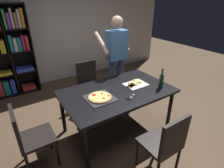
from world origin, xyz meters
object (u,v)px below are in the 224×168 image
wine_bottle (161,80)px  chair_left_end (28,135)px  chair_near_camera (165,142)px  kitchen_scissors (130,98)px  person_serving_pizza (116,57)px  pepperoni_pizza_on_tray (100,97)px  chair_far_side (89,81)px  dining_table (117,94)px

wine_bottle → chair_left_end: bearing=171.9°
chair_near_camera → kitchen_scissors: size_ratio=4.59×
person_serving_pizza → pepperoni_pizza_on_tray: size_ratio=4.48×
chair_far_side → kitchen_scissors: bearing=-89.1°
dining_table → kitchen_scissors: (0.02, -0.29, 0.07)m
chair_left_end → wine_bottle: (1.97, -0.28, 0.36)m
pepperoni_pizza_on_tray → wine_bottle: wine_bottle is taller
dining_table → chair_near_camera: 1.02m
chair_near_camera → dining_table: bearing=90.0°
chair_far_side → wine_bottle: (0.64, -1.28, 0.36)m
pepperoni_pizza_on_tray → chair_near_camera: bearing=-70.1°
chair_near_camera → chair_left_end: same height
pepperoni_pizza_on_tray → kitchen_scissors: bearing=-32.9°
wine_bottle → chair_near_camera: bearing=-131.7°
chair_left_end → person_serving_pizza: person_serving_pizza is taller
dining_table → pepperoni_pizza_on_tray: pepperoni_pizza_on_tray is taller
chair_left_end → kitchen_scissors: (1.35, -0.29, 0.24)m
wine_bottle → pepperoni_pizza_on_tray: bearing=167.3°
chair_left_end → pepperoni_pizza_on_tray: bearing=-3.5°
chair_left_end → person_serving_pizza: bearing=23.1°
kitchen_scissors → chair_near_camera: bearing=-91.6°
chair_far_side → wine_bottle: size_ratio=2.85×
chair_left_end → dining_table: bearing=0.0°
chair_near_camera → pepperoni_pizza_on_tray: size_ratio=2.31×
dining_table → person_serving_pizza: (0.51, 0.78, 0.32)m
dining_table → chair_left_end: 1.34m
chair_near_camera → chair_left_end: 1.66m
chair_far_side → person_serving_pizza: 0.74m
wine_bottle → dining_table: bearing=156.3°
person_serving_pizza → wine_bottle: size_ratio=5.54×
person_serving_pizza → pepperoni_pizza_on_tray: 1.22m
chair_near_camera → wine_bottle: 1.03m
dining_table → chair_far_side: chair_far_side is taller
chair_near_camera → pepperoni_pizza_on_tray: chair_near_camera is taller
chair_left_end → person_serving_pizza: 2.05m
dining_table → chair_far_side: size_ratio=1.87×
chair_far_side → chair_left_end: size_ratio=1.00×
chair_near_camera → wine_bottle: size_ratio=2.85×
chair_near_camera → person_serving_pizza: 1.92m
chair_left_end → person_serving_pizza: (1.84, 0.78, 0.49)m
chair_far_side → dining_table: bearing=-90.0°
chair_left_end → pepperoni_pizza_on_tray: 1.02m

